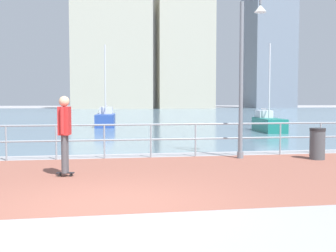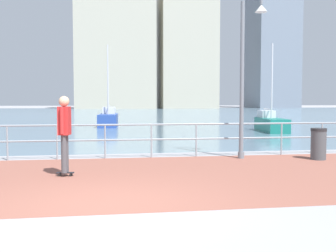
# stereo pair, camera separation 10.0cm
# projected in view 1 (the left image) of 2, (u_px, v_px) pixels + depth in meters

# --- Properties ---
(ground) EXTENTS (220.00, 220.00, 0.00)m
(ground) POSITION_uv_depth(u_px,v_px,m) (103.00, 116.00, 46.01)
(ground) COLOR #9E9EA3
(brick_paving) EXTENTS (28.00, 6.08, 0.01)m
(brick_paving) POSITION_uv_depth(u_px,v_px,m) (105.00, 177.00, 9.06)
(brick_paving) COLOR #935647
(brick_paving) RESTS_ON ground
(harbor_water) EXTENTS (180.00, 88.00, 0.00)m
(harbor_water) POSITION_uv_depth(u_px,v_px,m) (103.00, 113.00, 56.38)
(harbor_water) COLOR slate
(harbor_water) RESTS_ON ground
(waterfront_railing) EXTENTS (25.25, 0.06, 1.04)m
(waterfront_railing) POSITION_uv_depth(u_px,v_px,m) (104.00, 135.00, 12.01)
(waterfront_railing) COLOR #8C99A3
(waterfront_railing) RESTS_ON ground
(lamppost) EXTENTS (0.81, 0.37, 5.25)m
(lamppost) POSITION_uv_depth(u_px,v_px,m) (247.00, 61.00, 11.93)
(lamppost) COLOR slate
(lamppost) RESTS_ON ground
(skateboarder) EXTENTS (0.41, 0.56, 1.84)m
(skateboarder) POSITION_uv_depth(u_px,v_px,m) (65.00, 128.00, 9.13)
(skateboarder) COLOR black
(skateboarder) RESTS_ON ground
(trash_bin) EXTENTS (0.46, 0.46, 0.93)m
(trash_bin) POSITION_uv_depth(u_px,v_px,m) (317.00, 144.00, 11.85)
(trash_bin) COLOR #474C51
(trash_bin) RESTS_ON ground
(sailboat_teal) EXTENTS (1.43, 3.99, 5.52)m
(sailboat_teal) POSITION_uv_depth(u_px,v_px,m) (106.00, 119.00, 27.39)
(sailboat_teal) COLOR #284799
(sailboat_teal) RESTS_ON ground
(sailboat_yellow) EXTENTS (1.53, 3.64, 4.96)m
(sailboat_yellow) POSITION_uv_depth(u_px,v_px,m) (268.00, 123.00, 22.91)
(sailboat_yellow) COLOR #197266
(sailboat_yellow) RESTS_ON ground
(tower_brick) EXTENTS (17.69, 11.48, 30.57)m
(tower_brick) POSITION_uv_depth(u_px,v_px,m) (111.00, 45.00, 91.23)
(tower_brick) COLOR #B2AD99
(tower_brick) RESTS_ON ground
(tower_glass) EXTENTS (12.97, 16.69, 31.28)m
(tower_glass) POSITION_uv_depth(u_px,v_px,m) (181.00, 48.00, 98.15)
(tower_glass) COLOR #B2AD99
(tower_glass) RESTS_ON ground
(tower_beige) EXTENTS (10.92, 12.06, 42.37)m
(tower_beige) POSITION_uv_depth(u_px,v_px,m) (269.00, 30.00, 105.20)
(tower_beige) COLOR slate
(tower_beige) RESTS_ON ground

